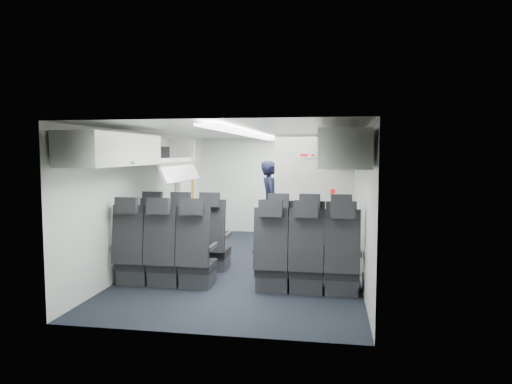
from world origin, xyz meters
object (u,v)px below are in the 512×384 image
(galley_unit, at_px, (316,193))
(flight_attendant, at_px, (270,202))
(seat_row_mid, at_px, (234,259))
(boarding_door, at_px, (186,196))
(seat_row_front, at_px, (246,246))
(carry_on_bag, at_px, (155,154))

(galley_unit, relative_size, flight_attendant, 1.14)
(seat_row_mid, xyz_separation_m, boarding_door, (-1.64, 2.99, 0.55))
(seat_row_front, distance_m, seat_row_mid, 0.90)
(galley_unit, bearing_deg, flight_attendant, -134.28)
(boarding_door, relative_size, flight_attendant, 1.12)
(galley_unit, distance_m, boarding_door, 2.84)
(seat_row_mid, relative_size, boarding_door, 1.79)
(seat_row_front, height_order, carry_on_bag, carry_on_bag)
(flight_attendant, bearing_deg, seat_row_mid, 165.04)
(galley_unit, xyz_separation_m, boarding_door, (-2.59, -1.17, 0.00))
(seat_row_front, bearing_deg, galley_unit, 73.72)
(galley_unit, height_order, boarding_door, galley_unit)
(seat_row_mid, height_order, galley_unit, galley_unit)
(boarding_door, height_order, flight_attendant, boarding_door)
(seat_row_mid, distance_m, galley_unit, 4.30)
(boarding_door, xyz_separation_m, carry_on_bag, (0.20, -2.07, 0.85))
(galley_unit, relative_size, carry_on_bag, 5.15)
(galley_unit, relative_size, boarding_door, 1.02)
(flight_attendant, bearing_deg, carry_on_bag, 133.16)
(carry_on_bag, bearing_deg, seat_row_front, 9.06)
(seat_row_front, bearing_deg, flight_attendant, 88.57)
(boarding_door, bearing_deg, carry_on_bag, -84.61)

